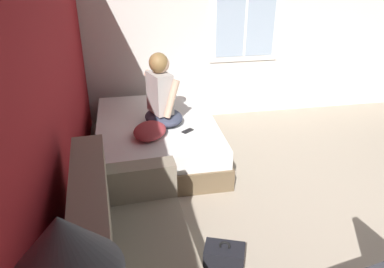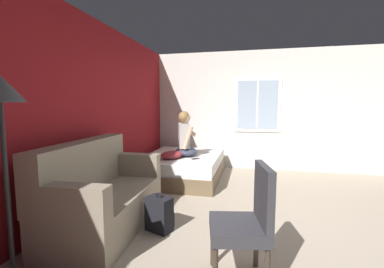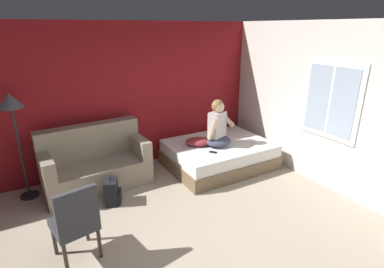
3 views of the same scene
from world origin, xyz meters
The scene contains 11 objects.
ground_plane centered at (0.00, 0.00, 0.00)m, with size 40.00×40.00×0.00m, color tan.
wall_back_accent centered at (0.00, 2.82, 1.35)m, with size 10.88×0.16×2.70m, color maroon.
wall_side_with_window centered at (3.02, 0.01, 1.35)m, with size 0.19×6.89×2.70m.
bed centered at (1.80, 1.85, 0.24)m, with size 1.94×1.49×0.48m.
couch centered at (-0.46, 2.25, 0.39)m, with size 1.75×0.93×1.04m.
side_chair centered at (-1.05, 0.55, 0.53)m, with size 0.54×0.54×0.98m.
person_seated centered at (1.71, 1.78, 0.84)m, with size 0.64×0.59×0.88m.
backpack centered at (-0.39, 1.55, 0.19)m, with size 0.31×0.34×0.46m.
throw_pillow centered at (1.40, 1.96, 0.55)m, with size 0.48×0.36×0.14m, color #993338.
cell_phone centered at (1.45, 1.52, 0.48)m, with size 0.07×0.14×0.01m, color black.
floor_lamp centered at (-1.51, 2.41, 1.43)m, with size 0.36×0.36×1.70m.
Camera 2 is at (-3.10, 0.54, 1.45)m, focal length 24.00 mm.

